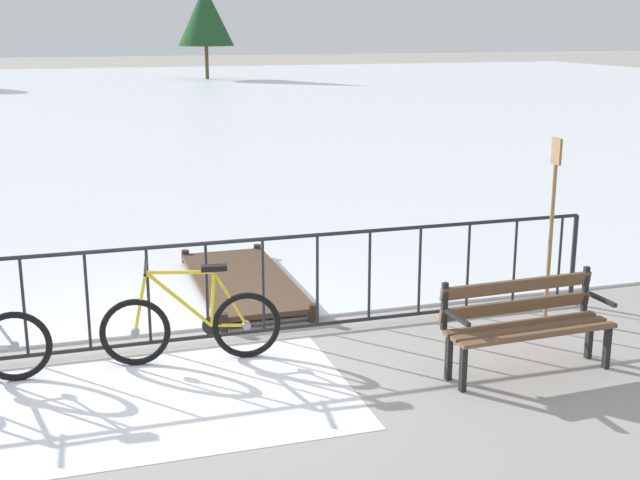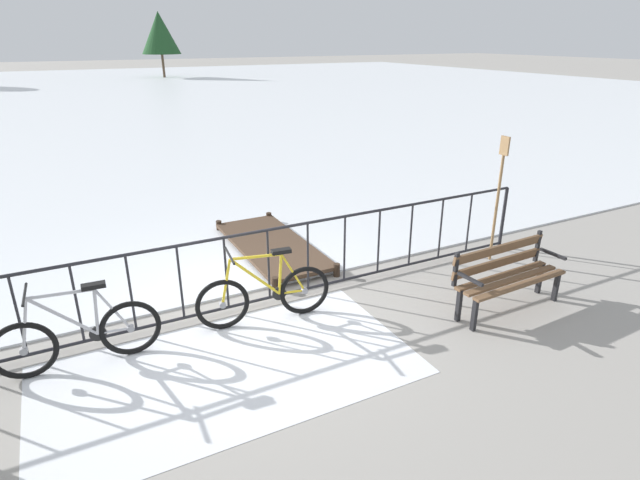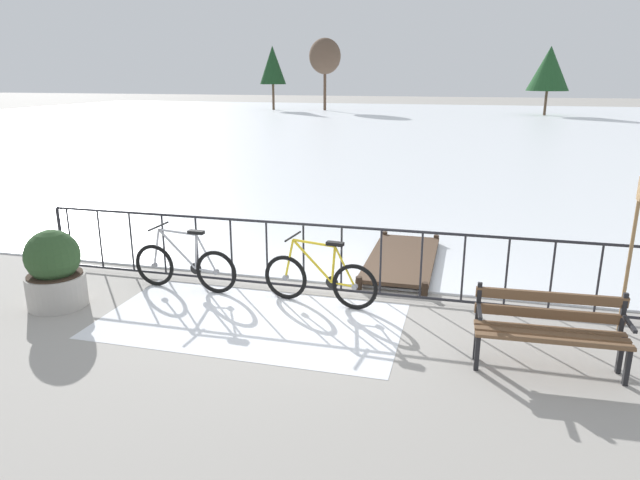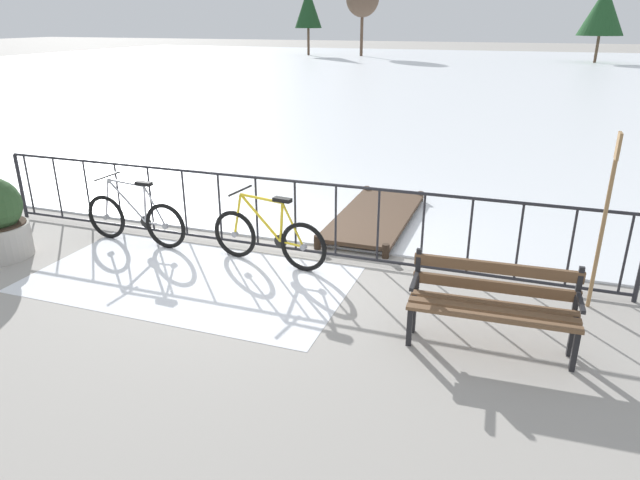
# 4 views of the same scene
# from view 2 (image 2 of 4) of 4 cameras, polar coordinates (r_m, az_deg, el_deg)

# --- Properties ---
(ground_plane) EXTENTS (160.00, 160.00, 0.00)m
(ground_plane) POSITION_cam_2_polar(r_m,az_deg,el_deg) (6.90, -7.82, -7.48)
(ground_plane) COLOR #9E9991
(frozen_pond) EXTENTS (80.00, 56.00, 0.03)m
(frozen_pond) POSITION_cam_2_polar(r_m,az_deg,el_deg) (34.33, -25.04, 14.30)
(frozen_pond) COLOR white
(frozen_pond) RESTS_ON ground
(snow_patch) EXTENTS (3.97, 2.15, 0.01)m
(snow_patch) POSITION_cam_2_polar(r_m,az_deg,el_deg) (5.76, -10.00, -14.13)
(snow_patch) COLOR white
(snow_patch) RESTS_ON ground
(railing_fence) EXTENTS (9.06, 0.06, 1.07)m
(railing_fence) POSITION_cam_2_polar(r_m,az_deg,el_deg) (6.64, -8.07, -3.26)
(railing_fence) COLOR #232328
(railing_fence) RESTS_ON ground
(bicycle_near_railing) EXTENTS (1.71, 0.52, 0.97)m
(bicycle_near_railing) POSITION_cam_2_polar(r_m,az_deg,el_deg) (6.13, -25.32, -9.66)
(bicycle_near_railing) COLOR black
(bicycle_near_railing) RESTS_ON ground
(bicycle_second) EXTENTS (1.71, 0.52, 0.97)m
(bicycle_second) POSITION_cam_2_polar(r_m,az_deg,el_deg) (6.41, -6.18, -6.07)
(bicycle_second) COLOR black
(bicycle_second) RESTS_ON ground
(park_bench) EXTENTS (1.62, 0.55, 0.89)m
(park_bench) POSITION_cam_2_polar(r_m,az_deg,el_deg) (7.04, 20.08, -3.38)
(park_bench) COLOR brown
(park_bench) RESTS_ON ground
(oar_upright) EXTENTS (0.04, 0.16, 1.98)m
(oar_upright) POSITION_cam_2_polar(r_m,az_deg,el_deg) (8.32, 19.32, 5.15)
(oar_upright) COLOR #937047
(oar_upright) RESTS_ON ground
(wooden_dock) EXTENTS (1.10, 2.76, 0.20)m
(wooden_dock) POSITION_cam_2_polar(r_m,az_deg,el_deg) (8.54, -5.42, -0.52)
(wooden_dock) COLOR #4C3828
(wooden_dock) RESTS_ON ground
(tree_centre) EXTENTS (3.21, 3.21, 5.26)m
(tree_centre) POSITION_cam_2_polar(r_m,az_deg,el_deg) (48.02, -17.46, 21.20)
(tree_centre) COLOR brown
(tree_centre) RESTS_ON ground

